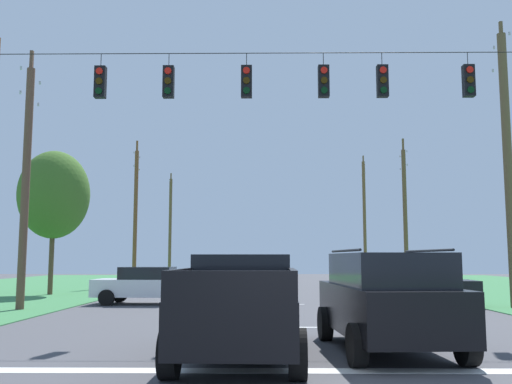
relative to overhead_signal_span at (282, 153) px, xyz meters
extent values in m
cube|color=white|center=(-0.09, -6.36, -4.89)|extent=(14.71, 0.45, 0.01)
cube|color=white|center=(-0.09, -0.36, -4.89)|extent=(2.50, 0.15, 0.01)
cube|color=white|center=(-0.09, 7.35, -4.89)|extent=(2.50, 0.15, 0.01)
cube|color=white|center=(-0.09, 12.45, -4.89)|extent=(2.50, 0.15, 0.01)
cube|color=white|center=(-0.09, 21.54, -4.89)|extent=(2.50, 0.15, 0.01)
cube|color=white|center=(-0.09, 24.20, -4.89)|extent=(2.50, 0.15, 0.01)
cylinder|color=black|center=(0.00, 0.00, 3.02)|extent=(17.05, 0.02, 0.02)
cylinder|color=black|center=(-5.34, 0.00, 2.82)|extent=(0.02, 0.02, 0.40)
cube|color=black|center=(-5.34, 0.00, 2.15)|extent=(0.32, 0.24, 0.95)
cylinder|color=red|center=(-5.34, -0.14, 2.44)|extent=(0.20, 0.04, 0.20)
cylinder|color=#352203|center=(-5.34, -0.14, 2.14)|extent=(0.20, 0.04, 0.20)
cylinder|color=black|center=(-5.34, -0.14, 1.84)|extent=(0.20, 0.04, 0.20)
cylinder|color=black|center=(-3.32, 0.00, 2.82)|extent=(0.02, 0.02, 0.40)
cube|color=black|center=(-3.32, 0.00, 2.15)|extent=(0.32, 0.24, 0.95)
cylinder|color=red|center=(-3.32, -0.14, 2.44)|extent=(0.20, 0.04, 0.20)
cylinder|color=#352203|center=(-3.32, -0.14, 2.14)|extent=(0.20, 0.04, 0.20)
cylinder|color=black|center=(-3.32, -0.14, 1.84)|extent=(0.20, 0.04, 0.20)
cylinder|color=black|center=(-1.02, 0.00, 2.82)|extent=(0.02, 0.02, 0.40)
cube|color=black|center=(-1.02, 0.00, 2.15)|extent=(0.32, 0.24, 0.95)
cylinder|color=red|center=(-1.02, -0.14, 2.44)|extent=(0.20, 0.04, 0.20)
cylinder|color=#352203|center=(-1.02, -0.14, 2.14)|extent=(0.20, 0.04, 0.20)
cylinder|color=black|center=(-1.02, -0.14, 1.84)|extent=(0.20, 0.04, 0.20)
cylinder|color=black|center=(1.25, 0.00, 2.82)|extent=(0.02, 0.02, 0.40)
cube|color=black|center=(1.25, 0.00, 2.15)|extent=(0.32, 0.24, 0.95)
cylinder|color=red|center=(1.25, -0.14, 2.44)|extent=(0.20, 0.04, 0.20)
cylinder|color=#352203|center=(1.25, -0.14, 2.14)|extent=(0.20, 0.04, 0.20)
cylinder|color=black|center=(1.25, -0.14, 1.84)|extent=(0.20, 0.04, 0.20)
cylinder|color=black|center=(2.97, 0.00, 2.82)|extent=(0.02, 0.02, 0.40)
cube|color=black|center=(2.97, 0.00, 2.15)|extent=(0.32, 0.24, 0.95)
cylinder|color=red|center=(2.97, -0.14, 2.44)|extent=(0.20, 0.04, 0.20)
cylinder|color=#352203|center=(2.97, -0.14, 2.14)|extent=(0.20, 0.04, 0.20)
cylinder|color=black|center=(2.97, -0.14, 1.84)|extent=(0.20, 0.04, 0.20)
cylinder|color=black|center=(5.49, 0.00, 2.82)|extent=(0.02, 0.02, 0.40)
cube|color=black|center=(5.49, 0.00, 2.15)|extent=(0.32, 0.24, 0.95)
cylinder|color=red|center=(5.49, -0.14, 2.44)|extent=(0.20, 0.04, 0.20)
cylinder|color=#352203|center=(5.49, -0.14, 2.14)|extent=(0.20, 0.04, 0.20)
cylinder|color=black|center=(5.49, -0.14, 1.84)|extent=(0.20, 0.04, 0.20)
cube|color=black|center=(-0.96, -5.25, -4.07)|extent=(2.14, 5.45, 0.85)
cube|color=black|center=(-0.95, -4.60, -3.29)|extent=(1.90, 1.95, 0.70)
cube|color=black|center=(-1.94, -6.57, -3.42)|extent=(0.16, 2.38, 0.45)
cube|color=black|center=(-0.06, -6.62, -3.42)|extent=(0.16, 2.38, 0.45)
cube|color=black|center=(-1.03, -7.90, -3.42)|extent=(1.96, 0.15, 0.45)
cylinder|color=black|center=(-1.92, -3.39, -4.49)|extent=(0.30, 0.81, 0.80)
cylinder|color=black|center=(0.08, -3.44, -4.49)|extent=(0.30, 0.81, 0.80)
cylinder|color=black|center=(-2.01, -7.06, -4.49)|extent=(0.30, 0.81, 0.80)
cylinder|color=black|center=(-0.01, -7.11, -4.49)|extent=(0.30, 0.81, 0.80)
cube|color=black|center=(1.96, -4.37, -4.04)|extent=(2.23, 4.91, 0.95)
cube|color=black|center=(1.97, -4.52, -3.24)|extent=(1.98, 3.30, 0.65)
cylinder|color=black|center=(1.12, -4.57, -2.86)|extent=(0.21, 2.72, 0.05)
cylinder|color=black|center=(2.82, -4.47, -2.86)|extent=(0.21, 2.72, 0.05)
cylinder|color=black|center=(0.89, -2.80, -4.51)|extent=(0.30, 0.77, 0.76)
cylinder|color=black|center=(2.84, -2.68, -4.51)|extent=(0.30, 0.77, 0.76)
cylinder|color=black|center=(1.08, -6.06, -4.51)|extent=(0.30, 0.77, 0.76)
cylinder|color=black|center=(3.03, -5.94, -4.51)|extent=(0.30, 0.77, 0.76)
cube|color=silver|center=(-5.30, 7.39, -4.22)|extent=(4.36, 1.96, 0.70)
cube|color=black|center=(-5.30, 7.39, -3.62)|extent=(2.16, 1.70, 0.50)
cylinder|color=black|center=(-6.75, 6.54, -4.57)|extent=(0.65, 0.24, 0.64)
cylinder|color=black|center=(-6.68, 8.34, -4.57)|extent=(0.65, 0.24, 0.64)
cylinder|color=black|center=(-3.91, 6.43, -4.57)|extent=(0.65, 0.24, 0.64)
cylinder|color=black|center=(-3.85, 8.23, -4.57)|extent=(0.65, 0.24, 0.64)
cube|color=black|center=(5.61, 6.41, -4.22)|extent=(4.36, 1.96, 0.70)
cube|color=black|center=(5.61, 6.41, -3.62)|extent=(2.16, 1.70, 0.50)
cylinder|color=black|center=(7.07, 7.26, -4.57)|extent=(0.65, 0.24, 0.64)
cylinder|color=black|center=(7.00, 5.46, -4.57)|extent=(0.65, 0.24, 0.64)
cylinder|color=black|center=(4.23, 7.36, -4.57)|extent=(0.65, 0.24, 0.64)
cylinder|color=black|center=(4.16, 5.57, -4.57)|extent=(0.65, 0.24, 0.64)
cylinder|color=brown|center=(8.96, 5.57, 0.48)|extent=(0.34, 0.34, 10.75)
cube|color=brown|center=(8.96, 5.57, 5.46)|extent=(0.12, 0.12, 1.82)
cylinder|color=#B2B7BC|center=(8.96, 6.30, 5.58)|extent=(0.08, 0.08, 0.12)
cylinder|color=#B2B7BC|center=(8.96, 4.84, 5.58)|extent=(0.08, 0.08, 0.12)
cube|color=brown|center=(8.96, 5.57, 4.56)|extent=(0.12, 0.12, 2.38)
cylinder|color=#B2B7BC|center=(8.96, 6.52, 4.68)|extent=(0.08, 0.08, 0.12)
cylinder|color=brown|center=(9.01, 21.68, -0.30)|extent=(0.28, 0.28, 9.18)
cube|color=brown|center=(9.01, 21.68, 3.89)|extent=(0.12, 0.12, 2.35)
cylinder|color=#B2B7BC|center=(9.01, 22.62, 4.01)|extent=(0.08, 0.08, 0.12)
cylinder|color=#B2B7BC|center=(9.01, 20.74, 4.01)|extent=(0.08, 0.08, 0.12)
cube|color=brown|center=(9.01, 21.68, 2.99)|extent=(0.12, 0.12, 2.28)
cylinder|color=#B2B7BC|center=(9.01, 22.59, 3.11)|extent=(0.08, 0.08, 0.12)
cylinder|color=#B2B7BC|center=(9.01, 20.77, 3.11)|extent=(0.08, 0.08, 0.12)
cylinder|color=brown|center=(8.98, 36.60, 0.58)|extent=(0.29, 0.29, 10.94)
cube|color=brown|center=(8.98, 36.60, 5.65)|extent=(0.12, 0.12, 1.94)
cylinder|color=#B2B7BC|center=(8.98, 37.38, 5.77)|extent=(0.08, 0.08, 0.12)
cylinder|color=#B2B7BC|center=(8.98, 35.83, 5.77)|extent=(0.08, 0.08, 0.12)
cube|color=brown|center=(8.98, 36.60, 4.75)|extent=(0.12, 0.12, 2.27)
cylinder|color=#B2B7BC|center=(8.98, 37.51, 4.87)|extent=(0.08, 0.08, 0.12)
cylinder|color=#B2B7BC|center=(8.98, 35.70, 4.87)|extent=(0.08, 0.08, 0.12)
cylinder|color=brown|center=(-9.39, 4.64, -0.35)|extent=(0.30, 0.30, 9.08)
cube|color=brown|center=(-9.39, 4.64, 3.78)|extent=(0.12, 0.12, 2.20)
cylinder|color=#B2B7BC|center=(-9.39, 5.53, 3.90)|extent=(0.08, 0.08, 0.12)
cylinder|color=#B2B7BC|center=(-9.39, 3.76, 3.90)|extent=(0.08, 0.08, 0.12)
cube|color=brown|center=(-9.39, 4.64, 2.88)|extent=(0.12, 0.12, 2.06)
cylinder|color=#B2B7BC|center=(-9.39, 5.47, 3.00)|extent=(0.08, 0.08, 0.12)
cylinder|color=#B2B7BC|center=(-9.39, 3.82, 3.00)|extent=(0.08, 0.08, 0.12)
cylinder|color=brown|center=(-9.22, 22.15, -0.28)|extent=(0.27, 0.27, 9.23)
cube|color=brown|center=(-9.22, 22.15, 3.94)|extent=(0.12, 0.12, 2.23)
cylinder|color=#B2B7BC|center=(-9.22, 23.04, 4.06)|extent=(0.08, 0.08, 0.12)
cylinder|color=#B2B7BC|center=(-9.22, 21.25, 4.06)|extent=(0.08, 0.08, 0.12)
cube|color=brown|center=(-9.22, 22.15, 3.04)|extent=(0.12, 0.12, 2.07)
cylinder|color=#B2B7BC|center=(-9.22, 22.98, 3.16)|extent=(0.08, 0.08, 0.12)
cylinder|color=#B2B7BC|center=(-9.22, 21.32, 3.16)|extent=(0.08, 0.08, 0.12)
cylinder|color=brown|center=(-9.41, 37.85, -0.15)|extent=(0.29, 0.29, 9.50)
cube|color=brown|center=(-9.41, 37.85, 4.20)|extent=(0.12, 0.12, 1.92)
cylinder|color=#B2B7BC|center=(-9.41, 38.62, 4.32)|extent=(0.08, 0.08, 0.12)
cylinder|color=#B2B7BC|center=(-9.41, 37.09, 4.32)|extent=(0.08, 0.08, 0.12)
cylinder|color=brown|center=(-11.46, 13.08, -2.93)|extent=(0.25, 0.25, 3.92)
ellipsoid|color=#3D6524|center=(-11.46, 13.08, 0.29)|extent=(3.65, 3.65, 4.60)
camera|label=1|loc=(-0.56, -16.10, -3.01)|focal=39.62mm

